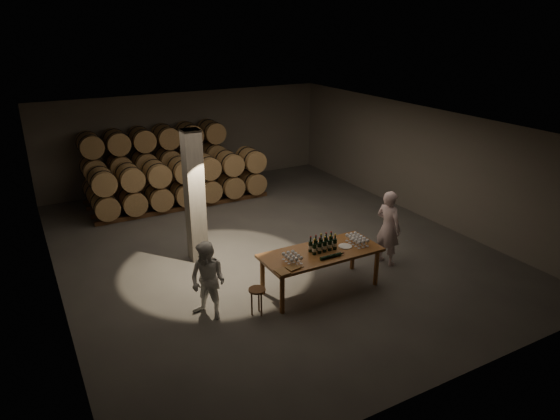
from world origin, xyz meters
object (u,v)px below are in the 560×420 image
tasting_table (321,256)px  person_woman (208,281)px  notebook_near (293,268)px  person_man (388,228)px  stool (257,294)px  bottle_cluster (323,245)px  plate (345,246)px

tasting_table → person_woman: bearing=176.6°
notebook_near → person_man: (2.97, 0.65, -0.00)m
tasting_table → stool: size_ratio=4.59×
bottle_cluster → stool: (-1.69, -0.26, -0.56)m
plate → person_woman: bearing=176.3°
notebook_near → stool: 0.87m
plate → person_man: 1.51m
tasting_table → notebook_near: bearing=-157.7°
bottle_cluster → person_man: bearing=7.1°
person_woman → stool: bearing=31.5°
person_man → tasting_table: bearing=85.9°
tasting_table → person_man: bearing=7.8°
stool → person_woman: size_ratio=0.36×
notebook_near → stool: size_ratio=0.45×
person_woman → notebook_near: bearing=37.1°
tasting_table → person_man: 2.09m
tasting_table → notebook_near: 0.98m
plate → person_woman: person_woman is taller
bottle_cluster → stool: bottle_cluster is taller
notebook_near → stool: bearing=159.0°
stool → plate: bearing=4.7°
plate → stool: (-2.23, -0.18, -0.44)m
person_man → person_woman: person_man is taller
plate → tasting_table: bearing=175.5°
notebook_near → tasting_table: bearing=12.4°
tasting_table → plate: 0.61m
notebook_near → person_woman: size_ratio=0.16×
plate → person_man: (1.47, 0.33, 0.00)m
bottle_cluster → person_man: 2.03m
plate → person_woman: size_ratio=0.19×
tasting_table → plate: bearing=-4.5°
tasting_table → person_man: (2.07, 0.28, 0.12)m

